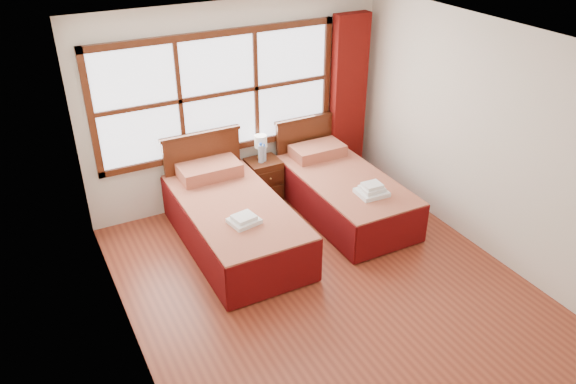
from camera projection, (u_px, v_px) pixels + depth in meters
floor at (324, 285)px, 6.05m from camera, size 4.50×4.50×0.00m
ceiling at (334, 44)px, 4.77m from camera, size 4.50×4.50×0.00m
wall_back at (237, 105)px, 7.14m from camera, size 4.00×0.00×4.00m
wall_left at (120, 231)px, 4.60m from camera, size 0.00×4.50×4.50m
wall_right at (483, 139)px, 6.22m from camera, size 0.00×4.50×4.50m
window at (219, 94)px, 6.92m from camera, size 3.16×0.06×1.56m
curtain at (348, 98)px, 7.75m from camera, size 0.50×0.16×2.30m
bed_left at (233, 219)px, 6.59m from camera, size 1.10×2.14×1.08m
bed_right at (342, 191)px, 7.21m from camera, size 1.03×2.05×1.00m
nightstand at (264, 180)px, 7.54m from camera, size 0.43×0.42×0.57m
towels_left at (244, 220)px, 6.04m from camera, size 0.35×0.32×0.09m
towels_right at (372, 190)px, 6.65m from camera, size 0.36×0.32×0.15m
lamp at (261, 142)px, 7.36m from camera, size 0.17×0.17×0.32m
bottle_near at (261, 153)px, 7.30m from camera, size 0.07×0.07×0.27m
bottle_far at (264, 153)px, 7.34m from camera, size 0.06×0.06×0.24m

